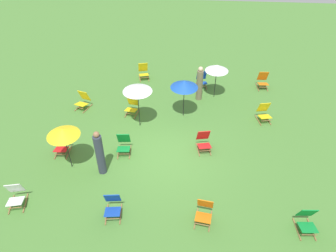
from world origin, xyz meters
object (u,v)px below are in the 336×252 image
at_px(umbrella_3, 184,84).
at_px(deckchair_0, 264,113).
at_px(deckchair_2, 263,81).
at_px(umbrella_1, 63,132).
at_px(deckchair_1, 204,141).
at_px(deckchair_10, 132,106).
at_px(deckchair_3, 83,101).
at_px(person_0, 100,154).
at_px(person_1, 200,84).
at_px(deckchair_8, 62,145).
at_px(umbrella_0, 137,88).
at_px(deckchair_11, 307,221).
at_px(deckchair_4, 124,144).
at_px(deckchair_6, 143,72).
at_px(umbrella_2, 217,68).
at_px(deckchair_5, 16,195).
at_px(deckchair_9, 202,80).
at_px(deckchair_7, 113,206).
at_px(deckchair_12, 204,211).

bearing_deg(umbrella_3, deckchair_0, -0.02).
xyz_separation_m(deckchair_2, umbrella_1, (-7.75, -6.30, 1.25)).
xyz_separation_m(deckchair_1, deckchair_10, (-3.16, 2.11, 0.00)).
distance_m(deckchair_3, person_0, 4.36).
bearing_deg(person_1, deckchair_2, 30.13).
bearing_deg(deckchair_8, umbrella_0, 32.33).
bearing_deg(umbrella_0, deckchair_11, -38.56).
height_order(deckchair_4, deckchair_6, same).
relative_size(deckchair_0, deckchair_8, 1.01).
distance_m(deckchair_4, umbrella_2, 5.65).
relative_size(deckchair_6, deckchair_11, 1.03).
bearing_deg(umbrella_2, deckchair_5, -133.07).
bearing_deg(deckchair_6, deckchair_5, -123.33).
distance_m(deckchair_11, umbrella_1, 8.12).
bearing_deg(person_1, deckchair_9, 90.92).
bearing_deg(deckchair_0, deckchair_1, -153.01).
relative_size(deckchair_0, umbrella_1, 0.48).
distance_m(deckchair_8, person_1, 6.66).
relative_size(deckchair_7, deckchair_11, 1.00).
relative_size(deckchair_8, person_1, 0.49).
height_order(deckchair_1, deckchair_7, same).
height_order(deckchair_6, umbrella_2, umbrella_2).
distance_m(deckchair_12, person_1, 6.79).
xyz_separation_m(deckchair_12, umbrella_3, (-0.89, 5.35, 1.24)).
bearing_deg(deckchair_3, deckchair_7, -46.98).
distance_m(deckchair_0, person_0, 7.20).
distance_m(umbrella_0, person_1, 3.54).
height_order(deckchair_6, deckchair_10, same).
xyz_separation_m(deckchair_12, umbrella_2, (0.52, 7.03, 1.18)).
height_order(deckchair_0, deckchair_6, same).
relative_size(deckchair_3, deckchair_10, 1.04).
bearing_deg(person_0, deckchair_8, -35.66).
bearing_deg(deckchair_7, umbrella_0, 81.25).
bearing_deg(umbrella_2, deckchair_4, -130.00).
relative_size(deckchair_3, deckchair_4, 1.04).
relative_size(deckchair_8, umbrella_2, 0.49).
relative_size(deckchair_2, deckchair_10, 1.00).
relative_size(umbrella_3, person_1, 1.04).
distance_m(umbrella_1, umbrella_2, 7.43).
bearing_deg(person_1, deckchair_5, -123.77).
height_order(deckchair_2, deckchair_6, same).
height_order(deckchair_0, umbrella_0, umbrella_0).
relative_size(umbrella_0, person_1, 1.18).
bearing_deg(umbrella_2, deckchair_9, 123.36).
relative_size(deckchair_12, umbrella_2, 0.49).
bearing_deg(deckchair_11, umbrella_2, 105.10).
relative_size(deckchair_8, deckchair_11, 1.00).
relative_size(deckchair_4, person_1, 0.49).
relative_size(deckchair_6, deckchair_12, 1.03).
xyz_separation_m(deckchair_11, umbrella_2, (-2.48, 7.10, 1.18)).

